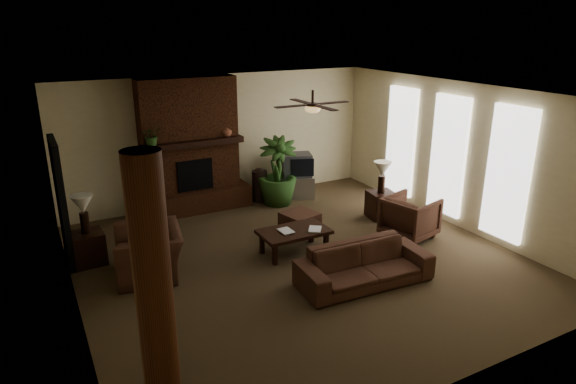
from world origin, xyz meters
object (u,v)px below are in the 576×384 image
sofa (365,259)px  ottoman (300,223)px  lamp_right (382,171)px  side_table_right (381,205)px  side_table_left (89,248)px  armchair_left (148,245)px  tv_stand (295,186)px  lamp_left (83,207)px  floor_plant (278,186)px  floor_vase (260,182)px  coffee_table (294,233)px  armchair_right (410,215)px  log_column (154,293)px

sofa → ottoman: 2.19m
lamp_right → side_table_right: bearing=27.9°
side_table_left → lamp_right: size_ratio=0.85×
armchair_left → tv_stand: 4.43m
armchair_left → lamp_left: (-0.80, 0.87, 0.49)m
side_table_left → floor_plant: bearing=14.9°
sofa → armchair_left: 3.40m
floor_vase → floor_plant: floor_plant is taller
sofa → coffee_table: size_ratio=1.74×
floor_vase → side_table_right: bearing=-50.2°
sofa → coffee_table: bearing=110.5°
coffee_table → side_table_left: 3.45m
floor_vase → ottoman: bearing=-92.8°
armchair_right → log_column: bearing=99.0°
log_column → armchair_left: bearing=79.0°
floor_vase → coffee_table: bearing=-103.0°
armchair_left → lamp_right: lamp_right is taller
armchair_left → armchair_right: (4.63, -0.83, -0.07)m
sofa → tv_stand: bearing=79.3°
coffee_table → ottoman: coffee_table is taller
sofa → tv_stand: sofa is taller
tv_stand → side_table_left: side_table_left is taller
floor_vase → side_table_left: floor_vase is taller
log_column → armchair_right: bearing=23.3°
floor_vase → log_column: bearing=-123.9°
floor_vase → floor_plant: (0.26, -0.38, -0.01)m
side_table_right → lamp_right: 0.73m
log_column → side_table_right: size_ratio=5.09×
armchair_right → lamp_right: lamp_right is taller
log_column → coffee_table: size_ratio=2.33×
armchair_right → lamp_left: 5.72m
armchair_right → floor_plant: armchair_right is taller
sofa → floor_plant: floor_plant is taller
armchair_right → floor_vase: armchair_right is taller
floor_plant → lamp_right: 2.36m
floor_plant → lamp_left: lamp_left is taller
log_column → coffee_table: log_column is taller
side_table_left → lamp_right: bearing=-6.8°
armchair_right → tv_stand: bearing=0.2°
floor_vase → lamp_left: size_ratio=1.18×
tv_stand → side_table_right: size_ratio=1.55×
armchair_right → side_table_left: size_ratio=1.59×
floor_vase → lamp_left: (-3.84, -1.45, 0.57)m
ottoman → tv_stand: 2.07m
armchair_left → armchair_right: 4.71m
side_table_left → lamp_left: (0.00, 0.01, 0.73)m
armchair_left → side_table_left: bearing=-127.1°
armchair_right → coffee_table: 2.27m
ottoman → floor_plant: (0.35, 1.63, 0.22)m
armchair_right → ottoman: armchair_right is taller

